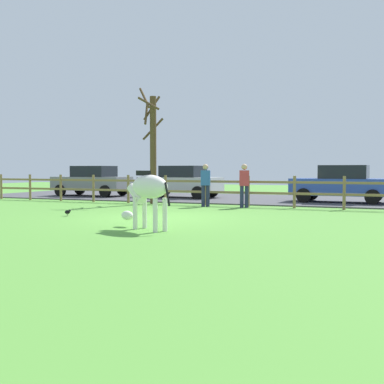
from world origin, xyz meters
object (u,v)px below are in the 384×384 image
(parked_car_blue, at_px, (341,183))
(parked_car_silver, at_px, (181,181))
(zebra, at_px, (148,191))
(visitor_right_of_tree, at_px, (206,183))
(crow_on_grass, at_px, (68,212))
(bare_tree, at_px, (153,145))
(visitor_left_of_tree, at_px, (244,184))
(parked_car_grey, at_px, (92,181))

(parked_car_blue, bearing_deg, parked_car_silver, 175.68)
(parked_car_blue, xyz_separation_m, parked_car_silver, (-7.61, 0.58, 0.00))
(zebra, height_order, visitor_right_of_tree, visitor_right_of_tree)
(crow_on_grass, bearing_deg, parked_car_blue, 50.45)
(visitor_right_of_tree, bearing_deg, zebra, -80.19)
(bare_tree, bearing_deg, parked_car_blue, 23.51)
(bare_tree, height_order, crow_on_grass, bare_tree)
(bare_tree, xyz_separation_m, visitor_left_of_tree, (4.11, -0.54, -1.54))
(zebra, xyz_separation_m, crow_on_grass, (-3.84, 2.01, -0.80))
(parked_car_grey, relative_size, visitor_right_of_tree, 2.45)
(zebra, relative_size, parked_car_blue, 0.44)
(crow_on_grass, height_order, parked_car_silver, parked_car_silver)
(bare_tree, relative_size, visitor_left_of_tree, 2.94)
(bare_tree, xyz_separation_m, visitor_right_of_tree, (2.59, -0.60, -1.54))
(zebra, height_order, parked_car_blue, parked_car_blue)
(zebra, relative_size, visitor_left_of_tree, 1.09)
(parked_car_silver, relative_size, visitor_right_of_tree, 2.50)
(crow_on_grass, distance_m, visitor_right_of_tree, 5.75)
(crow_on_grass, height_order, visitor_right_of_tree, visitor_right_of_tree)
(parked_car_blue, bearing_deg, bare_tree, -156.49)
(crow_on_grass, xyz_separation_m, parked_car_grey, (-5.17, 8.88, 0.72))
(bare_tree, relative_size, visitor_right_of_tree, 2.94)
(crow_on_grass, bearing_deg, bare_tree, 89.69)
(visitor_left_of_tree, bearing_deg, crow_on_grass, -128.98)
(parked_car_grey, xyz_separation_m, visitor_left_of_tree, (9.31, -3.76, 0.06))
(bare_tree, distance_m, parked_car_silver, 4.08)
(parked_car_silver, bearing_deg, parked_car_blue, -4.32)
(zebra, height_order, parked_car_grey, parked_car_grey)
(crow_on_grass, xyz_separation_m, visitor_right_of_tree, (2.62, 5.06, 0.78))
(parked_car_grey, distance_m, visitor_left_of_tree, 10.04)
(crow_on_grass, relative_size, parked_car_blue, 0.05)
(parked_car_silver, distance_m, visitor_left_of_tree, 6.19)
(parked_car_blue, bearing_deg, zebra, -107.62)
(zebra, xyz_separation_m, visitor_right_of_tree, (-1.22, 7.08, -0.02))
(parked_car_grey, bearing_deg, zebra, -50.41)
(visitor_right_of_tree, bearing_deg, visitor_left_of_tree, 2.20)
(bare_tree, xyz_separation_m, crow_on_grass, (-0.03, -5.67, -2.32))
(bare_tree, height_order, parked_car_blue, bare_tree)
(parked_car_silver, distance_m, visitor_right_of_tree, 5.24)
(zebra, height_order, crow_on_grass, zebra)
(bare_tree, distance_m, crow_on_grass, 6.12)
(crow_on_grass, xyz_separation_m, parked_car_silver, (-0.33, 9.40, 0.72))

